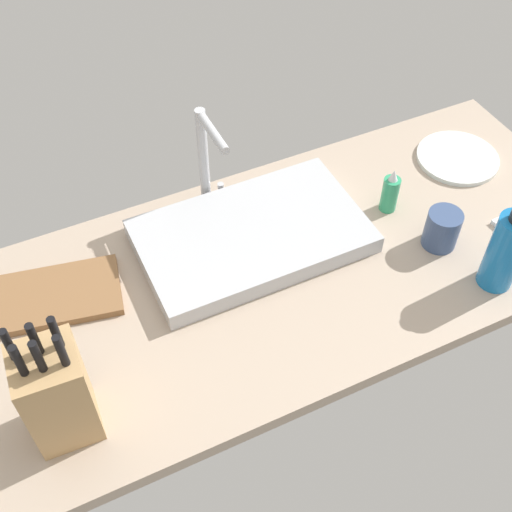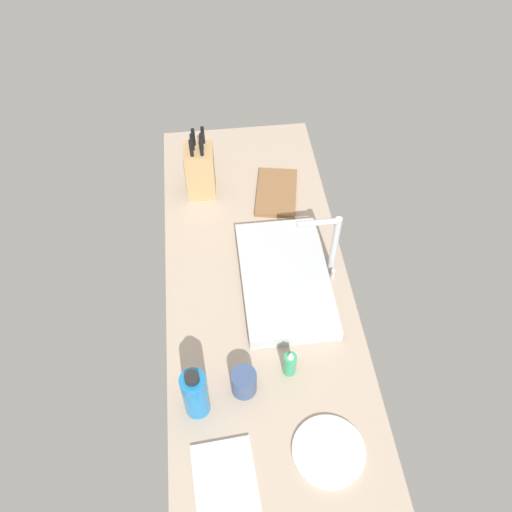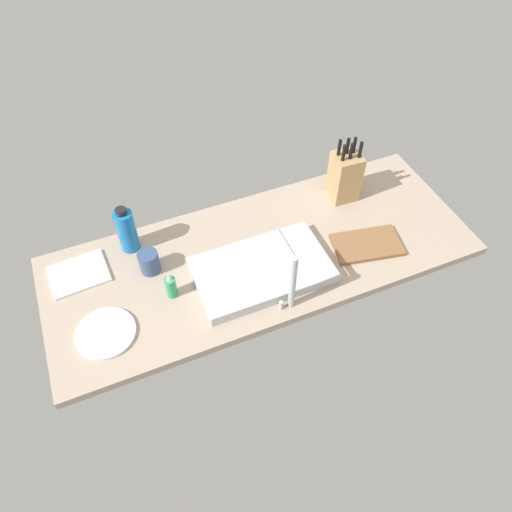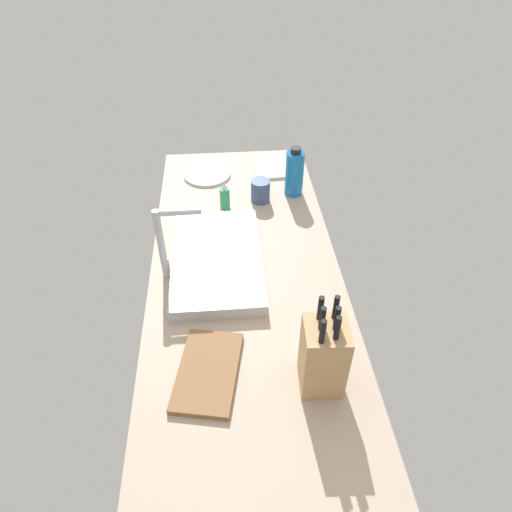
{
  "view_description": "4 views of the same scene",
  "coord_description": "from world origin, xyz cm",
  "px_view_note": "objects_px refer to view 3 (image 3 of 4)",
  "views": [
    {
      "loc": [
        -38.81,
        -82.72,
        115.14
      ],
      "look_at": [
        0.95,
        0.83,
        9.32
      ],
      "focal_mm": 46.06,
      "sensor_mm": 36.0,
      "label": 1
    },
    {
      "loc": [
        112.53,
        -13.47,
        156.36
      ],
      "look_at": [
        -3.62,
        0.16,
        10.32
      ],
      "focal_mm": 37.14,
      "sensor_mm": 36.0,
      "label": 2
    },
    {
      "loc": [
        50.44,
        114.64,
        150.76
      ],
      "look_at": [
        4.46,
        4.91,
        9.19
      ],
      "focal_mm": 34.16,
      "sensor_mm": 36.0,
      "label": 3
    },
    {
      "loc": [
        -114.21,
        5.77,
        109.47
      ],
      "look_at": [
        -1.81,
        -3.49,
        11.61
      ],
      "focal_mm": 31.84,
      "sensor_mm": 36.0,
      "label": 4
    }
  ],
  "objects_px": {
    "knife_block": "(345,176)",
    "dinner_plate": "(106,333)",
    "cutting_board": "(367,245)",
    "dish_towel": "(79,274)",
    "soap_bottle": "(171,286)",
    "water_bottle": "(126,230)",
    "faucet": "(289,275)",
    "sink_basin": "(262,270)",
    "coffee_mug": "(149,262)"
  },
  "relations": [
    {
      "from": "sink_basin",
      "to": "water_bottle",
      "type": "bearing_deg",
      "value": -37.46
    },
    {
      "from": "faucet",
      "to": "dish_towel",
      "type": "distance_m",
      "value": 0.82
    },
    {
      "from": "water_bottle",
      "to": "dish_towel",
      "type": "bearing_deg",
      "value": 16.35
    },
    {
      "from": "sink_basin",
      "to": "knife_block",
      "type": "distance_m",
      "value": 0.57
    },
    {
      "from": "cutting_board",
      "to": "soap_bottle",
      "type": "xyz_separation_m",
      "value": [
        0.79,
        -0.07,
        0.04
      ]
    },
    {
      "from": "water_bottle",
      "to": "dinner_plate",
      "type": "bearing_deg",
      "value": 64.17
    },
    {
      "from": "water_bottle",
      "to": "soap_bottle",
      "type": "bearing_deg",
      "value": 106.57
    },
    {
      "from": "soap_bottle",
      "to": "dinner_plate",
      "type": "relative_size",
      "value": 0.57
    },
    {
      "from": "faucet",
      "to": "cutting_board",
      "type": "height_order",
      "value": "faucet"
    },
    {
      "from": "soap_bottle",
      "to": "water_bottle",
      "type": "relative_size",
      "value": 0.57
    },
    {
      "from": "knife_block",
      "to": "water_bottle",
      "type": "xyz_separation_m",
      "value": [
        0.93,
        -0.06,
        -0.02
      ]
    },
    {
      "from": "faucet",
      "to": "dish_towel",
      "type": "xyz_separation_m",
      "value": [
        0.68,
        -0.42,
        -0.15
      ]
    },
    {
      "from": "dish_towel",
      "to": "cutting_board",
      "type": "bearing_deg",
      "value": 164.69
    },
    {
      "from": "dinner_plate",
      "to": "coffee_mug",
      "type": "relative_size",
      "value": 2.28
    },
    {
      "from": "dinner_plate",
      "to": "soap_bottle",
      "type": "bearing_deg",
      "value": -164.5
    },
    {
      "from": "cutting_board",
      "to": "knife_block",
      "type": "bearing_deg",
      "value": -99.75
    },
    {
      "from": "faucet",
      "to": "dish_towel",
      "type": "height_order",
      "value": "faucet"
    },
    {
      "from": "soap_bottle",
      "to": "dish_towel",
      "type": "xyz_separation_m",
      "value": [
        0.3,
        -0.23,
        -0.04
      ]
    },
    {
      "from": "knife_block",
      "to": "coffee_mug",
      "type": "bearing_deg",
      "value": 8.26
    },
    {
      "from": "water_bottle",
      "to": "dish_towel",
      "type": "distance_m",
      "value": 0.24
    },
    {
      "from": "water_bottle",
      "to": "coffee_mug",
      "type": "xyz_separation_m",
      "value": [
        -0.04,
        0.14,
        -0.05
      ]
    },
    {
      "from": "faucet",
      "to": "soap_bottle",
      "type": "distance_m",
      "value": 0.44
    },
    {
      "from": "faucet",
      "to": "water_bottle",
      "type": "height_order",
      "value": "faucet"
    },
    {
      "from": "water_bottle",
      "to": "sink_basin",
      "type": "bearing_deg",
      "value": 142.54
    },
    {
      "from": "soap_bottle",
      "to": "coffee_mug",
      "type": "height_order",
      "value": "soap_bottle"
    },
    {
      "from": "faucet",
      "to": "dinner_plate",
      "type": "distance_m",
      "value": 0.67
    },
    {
      "from": "water_bottle",
      "to": "dish_towel",
      "type": "relative_size",
      "value": 0.99
    },
    {
      "from": "faucet",
      "to": "cutting_board",
      "type": "bearing_deg",
      "value": -163.35
    },
    {
      "from": "faucet",
      "to": "soap_bottle",
      "type": "relative_size",
      "value": 2.23
    },
    {
      "from": "knife_block",
      "to": "dish_towel",
      "type": "relative_size",
      "value": 1.38
    },
    {
      "from": "knife_block",
      "to": "cutting_board",
      "type": "xyz_separation_m",
      "value": [
        0.05,
        0.3,
        -0.11
      ]
    },
    {
      "from": "faucet",
      "to": "knife_block",
      "type": "relative_size",
      "value": 0.92
    },
    {
      "from": "water_bottle",
      "to": "dish_towel",
      "type": "height_order",
      "value": "water_bottle"
    },
    {
      "from": "sink_basin",
      "to": "coffee_mug",
      "type": "relative_size",
      "value": 5.51
    },
    {
      "from": "sink_basin",
      "to": "dish_towel",
      "type": "height_order",
      "value": "sink_basin"
    },
    {
      "from": "sink_basin",
      "to": "dish_towel",
      "type": "distance_m",
      "value": 0.7
    },
    {
      "from": "cutting_board",
      "to": "dish_towel",
      "type": "height_order",
      "value": "cutting_board"
    },
    {
      "from": "soap_bottle",
      "to": "water_bottle",
      "type": "height_order",
      "value": "water_bottle"
    },
    {
      "from": "water_bottle",
      "to": "coffee_mug",
      "type": "height_order",
      "value": "water_bottle"
    },
    {
      "from": "cutting_board",
      "to": "coffee_mug",
      "type": "height_order",
      "value": "coffee_mug"
    },
    {
      "from": "sink_basin",
      "to": "dinner_plate",
      "type": "xyz_separation_m",
      "value": [
        0.61,
        0.03,
        -0.02
      ]
    },
    {
      "from": "knife_block",
      "to": "dinner_plate",
      "type": "bearing_deg",
      "value": 18.28
    },
    {
      "from": "sink_basin",
      "to": "coffee_mug",
      "type": "bearing_deg",
      "value": -25.58
    },
    {
      "from": "cutting_board",
      "to": "coffee_mug",
      "type": "bearing_deg",
      "value": -14.73
    },
    {
      "from": "soap_bottle",
      "to": "water_bottle",
      "type": "distance_m",
      "value": 0.31
    },
    {
      "from": "faucet",
      "to": "sink_basin",
      "type": "bearing_deg",
      "value": -77.3
    },
    {
      "from": "soap_bottle",
      "to": "dinner_plate",
      "type": "bearing_deg",
      "value": 15.5
    },
    {
      "from": "knife_block",
      "to": "sink_basin",
      "type": "bearing_deg",
      "value": 31.21
    },
    {
      "from": "dish_towel",
      "to": "soap_bottle",
      "type": "bearing_deg",
      "value": 143.25
    },
    {
      "from": "soap_bottle",
      "to": "water_bottle",
      "type": "bearing_deg",
      "value": -73.43
    }
  ]
}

